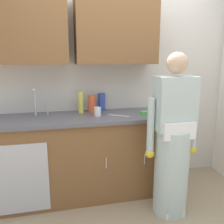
{
  "coord_description": "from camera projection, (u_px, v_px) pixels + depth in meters",
  "views": [
    {
      "loc": [
        -0.74,
        -1.92,
        1.55
      ],
      "look_at": [
        -0.16,
        0.55,
        1.0
      ],
      "focal_mm": 38.8,
      "sensor_mm": 36.0,
      "label": 1
    }
  ],
  "objects": [
    {
      "name": "countertop",
      "position": [
        75.0,
        118.0,
        2.67
      ],
      "size": [
        1.96,
        0.66,
        0.04
      ],
      "primitive_type": "cube",
      "color": "#595960",
      "rests_on": "counter_cabinet"
    },
    {
      "name": "bottle_soap",
      "position": [
        92.0,
        104.0,
        2.85
      ],
      "size": [
        0.08,
        0.08,
        0.2
      ],
      "primitive_type": "cylinder",
      "color": "#E05933",
      "rests_on": "countertop"
    },
    {
      "name": "sink",
      "position": [
        39.0,
        119.0,
        2.59
      ],
      "size": [
        0.5,
        0.36,
        0.35
      ],
      "color": "#B7BABF",
      "rests_on": "counter_cabinet"
    },
    {
      "name": "counter_cabinet",
      "position": [
        76.0,
        158.0,
        2.77
      ],
      "size": [
        1.9,
        0.62,
        0.9
      ],
      "color": "brown",
      "rests_on": "ground"
    },
    {
      "name": "kitchen_wall_with_uppers",
      "position": [
        106.0,
        66.0,
        2.92
      ],
      "size": [
        4.8,
        0.44,
        2.7
      ],
      "color": "beige",
      "rests_on": "ground"
    },
    {
      "name": "bottle_water_short",
      "position": [
        81.0,
        102.0,
        2.8
      ],
      "size": [
        0.06,
        0.06,
        0.25
      ],
      "primitive_type": "cylinder",
      "color": "#D8D14C",
      "rests_on": "countertop"
    },
    {
      "name": "bottle_dish_liquid",
      "position": [
        102.0,
        102.0,
        2.94
      ],
      "size": [
        0.08,
        0.08,
        0.21
      ],
      "primitive_type": "cylinder",
      "color": "#334CB2",
      "rests_on": "countertop"
    },
    {
      "name": "person_at_sink",
      "position": [
        172.0,
        148.0,
        2.4
      ],
      "size": [
        0.55,
        0.34,
        1.62
      ],
      "color": "white",
      "rests_on": "ground"
    },
    {
      "name": "sponge",
      "position": [
        145.0,
        113.0,
        2.77
      ],
      "size": [
        0.11,
        0.07,
        0.03
      ],
      "primitive_type": "cube",
      "color": "#4CBF4C",
      "rests_on": "countertop"
    },
    {
      "name": "cup_by_sink",
      "position": [
        98.0,
        112.0,
        2.67
      ],
      "size": [
        0.08,
        0.08,
        0.1
      ],
      "primitive_type": "cylinder",
      "color": "white",
      "rests_on": "countertop"
    },
    {
      "name": "knife_on_counter",
      "position": [
        119.0,
        115.0,
        2.68
      ],
      "size": [
        0.2,
        0.17,
        0.01
      ],
      "primitive_type": "cube",
      "rotation": [
        0.0,
        0.0,
        2.44
      ],
      "color": "silver",
      "rests_on": "countertop"
    }
  ]
}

